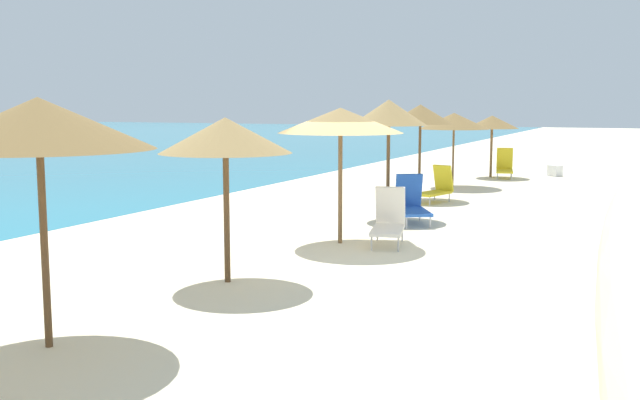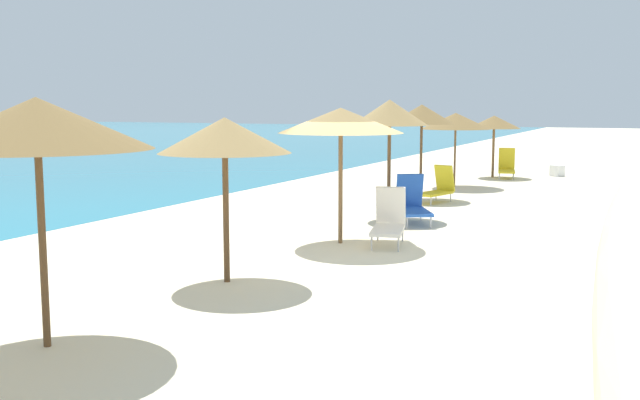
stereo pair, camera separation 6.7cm
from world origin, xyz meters
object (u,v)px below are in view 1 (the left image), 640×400
at_px(beach_umbrella_6, 420,115).
at_px(beach_umbrella_2, 38,124).
at_px(lounge_chair_0, 412,204).
at_px(lounge_chair_3, 505,167).
at_px(beach_umbrella_5, 389,113).
at_px(beach_umbrella_7, 454,121).
at_px(beach_umbrella_3, 225,136).
at_px(lounge_chair_1, 436,188).
at_px(lounge_chair_2, 389,222).
at_px(beach_umbrella_4, 340,121).
at_px(beach_umbrella_8, 492,122).
at_px(cooler_box, 555,171).

bearing_deg(beach_umbrella_6, beach_umbrella_2, 179.98).
bearing_deg(lounge_chair_0, lounge_chair_3, -118.74).
relative_size(beach_umbrella_5, beach_umbrella_7, 1.16).
bearing_deg(lounge_chair_3, beach_umbrella_2, 75.96).
height_order(beach_umbrella_7, lounge_chair_0, beach_umbrella_7).
bearing_deg(beach_umbrella_3, beach_umbrella_5, -1.12).
relative_size(beach_umbrella_6, lounge_chair_1, 1.96).
relative_size(beach_umbrella_6, lounge_chair_2, 1.82).
relative_size(beach_umbrella_3, beach_umbrella_4, 0.95).
xyz_separation_m(beach_umbrella_2, lounge_chair_2, (7.82, -1.54, -2.16)).
xyz_separation_m(lounge_chair_0, lounge_chair_1, (3.93, 0.48, -0.04)).
distance_m(lounge_chair_1, lounge_chair_3, 8.08).
bearing_deg(lounge_chair_1, beach_umbrella_7, -65.89).
bearing_deg(beach_umbrella_6, lounge_chair_0, -165.51).
distance_m(beach_umbrella_6, beach_umbrella_8, 7.63).
xyz_separation_m(beach_umbrella_7, lounge_chair_0, (-8.12, -1.05, -1.81)).
distance_m(beach_umbrella_8, cooler_box, 3.29).
bearing_deg(beach_umbrella_8, lounge_chair_2, -176.51).
xyz_separation_m(beach_umbrella_5, cooler_box, (13.05, -2.49, -2.41)).
height_order(lounge_chair_0, lounge_chair_3, lounge_chair_0).
height_order(beach_umbrella_2, beach_umbrella_6, beach_umbrella_2).
distance_m(beach_umbrella_4, cooler_box, 16.97).
height_order(beach_umbrella_5, beach_umbrella_8, beach_umbrella_5).
relative_size(beach_umbrella_2, beach_umbrella_8, 1.22).
relative_size(beach_umbrella_7, lounge_chair_3, 1.77).
xyz_separation_m(beach_umbrella_8, cooler_box, (1.44, -2.25, -1.92)).
xyz_separation_m(beach_umbrella_3, lounge_chair_3, (18.96, -0.94, -1.92)).
bearing_deg(beach_umbrella_8, cooler_box, -57.34).
bearing_deg(lounge_chair_1, beach_umbrella_3, 104.04).
bearing_deg(lounge_chair_0, lounge_chair_2, 68.90).
distance_m(beach_umbrella_7, lounge_chair_0, 8.39).
relative_size(beach_umbrella_6, lounge_chair_3, 1.97).
xyz_separation_m(beach_umbrella_4, beach_umbrella_8, (15.21, -0.03, -0.38)).
height_order(beach_umbrella_3, beach_umbrella_8, beach_umbrella_3).
relative_size(beach_umbrella_2, beach_umbrella_6, 1.04).
bearing_deg(lounge_chair_3, beach_umbrella_4, 76.76).
bearing_deg(beach_umbrella_2, lounge_chair_3, -2.99).
distance_m(beach_umbrella_3, beach_umbrella_6, 11.47).
relative_size(beach_umbrella_3, lounge_chair_2, 1.70).
bearing_deg(beach_umbrella_6, lounge_chair_1, -129.90).
xyz_separation_m(beach_umbrella_6, cooler_box, (9.03, -2.88, -2.31)).
bearing_deg(beach_umbrella_6, lounge_chair_3, -8.92).
xyz_separation_m(beach_umbrella_4, beach_umbrella_6, (7.62, 0.60, 0.02)).
height_order(beach_umbrella_3, beach_umbrella_7, beach_umbrella_3).
height_order(beach_umbrella_7, beach_umbrella_8, beach_umbrella_7).
height_order(beach_umbrella_3, lounge_chair_1, beach_umbrella_3).
distance_m(beach_umbrella_5, lounge_chair_1, 4.10).
bearing_deg(cooler_box, beach_umbrella_4, 172.21).
height_order(beach_umbrella_4, lounge_chair_1, beach_umbrella_4).
distance_m(beach_umbrella_5, lounge_chair_0, 2.36).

